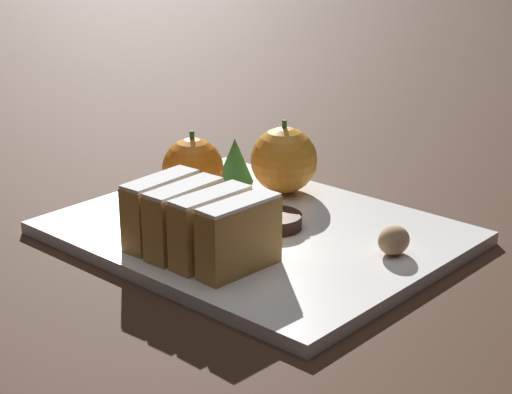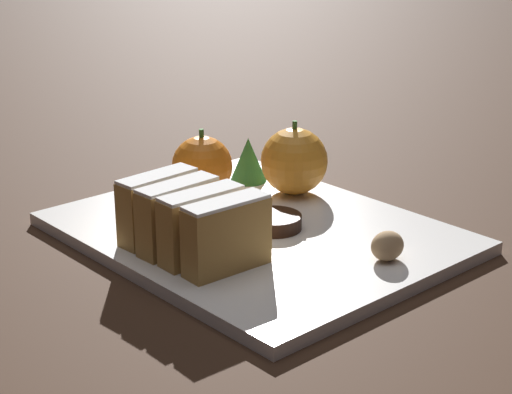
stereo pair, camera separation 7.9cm
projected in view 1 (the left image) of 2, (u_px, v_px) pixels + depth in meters
ground_plane at (256, 239)px, 0.81m from camera, size 6.00×6.00×0.00m
serving_platter at (256, 233)px, 0.81m from camera, size 0.28×0.35×0.01m
stollen_slice_front at (239, 236)px, 0.70m from camera, size 0.08×0.03×0.06m
stollen_slice_second at (211, 228)px, 0.72m from camera, size 0.08×0.03×0.06m
stollen_slice_third at (184, 219)px, 0.74m from camera, size 0.08×0.03×0.06m
stollen_slice_fourth at (161, 210)px, 0.76m from camera, size 0.08×0.03×0.06m
orange_near at (284, 160)px, 0.89m from camera, size 0.07×0.07×0.08m
orange_far at (193, 168)px, 0.87m from camera, size 0.06×0.06×0.07m
walnut at (394, 240)px, 0.74m from camera, size 0.03×0.03×0.03m
chocolate_cookie at (274, 221)px, 0.80m from camera, size 0.05×0.05×0.01m
evergreen_sprig at (235, 160)px, 0.92m from camera, size 0.04×0.04×0.05m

